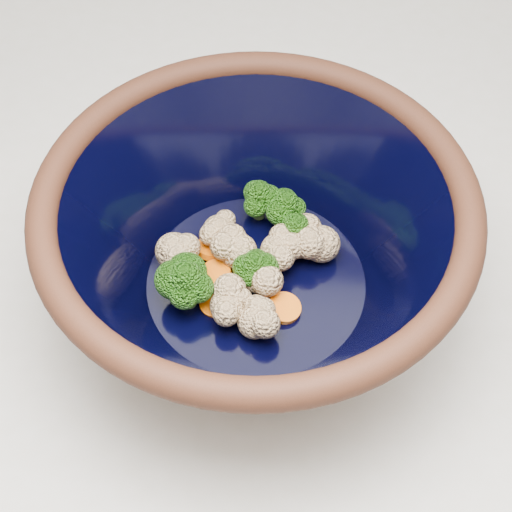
{
  "coord_description": "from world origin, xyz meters",
  "views": [
    {
      "loc": [
        -0.05,
        -0.43,
        1.46
      ],
      "look_at": [
        -0.08,
        -0.07,
        0.97
      ],
      "focal_mm": 50.0,
      "sensor_mm": 36.0,
      "label": 1
    }
  ],
  "objects": [
    {
      "name": "counter",
      "position": [
        0.0,
        0.0,
        0.45
      ],
      "size": [
        1.2,
        1.2,
        0.9
      ],
      "primitive_type": "cube",
      "color": "beige",
      "rests_on": "ground"
    },
    {
      "name": "vegetable_pile",
      "position": [
        -0.09,
        -0.05,
        0.96
      ],
      "size": [
        0.16,
        0.16,
        0.06
      ],
      "color": "#608442",
      "rests_on": "mixing_bowl"
    },
    {
      "name": "mixing_bowl",
      "position": [
        -0.08,
        -0.07,
        0.99
      ],
      "size": [
        0.39,
        0.39,
        0.15
      ],
      "rotation": [
        0.0,
        0.0,
        0.18
      ],
      "color": "black",
      "rests_on": "counter"
    }
  ]
}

